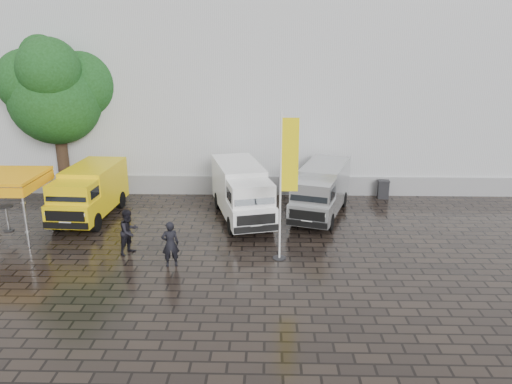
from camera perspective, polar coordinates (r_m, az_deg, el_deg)
ground at (r=19.23m, az=1.08°, el=-7.36°), size 120.00×120.00×0.00m
exhibition_hall at (r=33.62m, az=4.81°, el=13.68°), size 44.00×16.00×12.00m
hall_plinth at (r=26.60m, az=5.50°, el=0.71°), size 44.00×0.15×1.00m
van_yellow at (r=24.09m, az=-18.51°, el=-0.19°), size 2.24×5.18×2.34m
van_white at (r=22.74m, az=-1.63°, el=-0.14°), size 3.26×5.96×2.46m
van_silver at (r=23.36m, az=7.44°, el=0.03°), size 3.36×5.68×2.33m
canopy_tent at (r=23.06m, az=-26.91°, el=1.35°), size 2.94×2.94×2.62m
flagpole at (r=18.00m, az=3.42°, el=1.56°), size 0.88×0.50×5.56m
tree at (r=27.75m, az=-22.05°, el=10.56°), size 4.68×4.68×8.41m
cocktail_table at (r=24.03m, az=-26.56°, el=-2.72°), size 0.60×0.60×1.12m
wheelie_bin at (r=26.79m, az=14.33°, el=0.32°), size 0.63×0.63×0.96m
person_front at (r=18.37m, az=-9.77°, el=-5.89°), size 0.72×0.56×1.73m
person_tent at (r=19.78m, az=-14.31°, el=-4.41°), size 1.02×1.08×1.78m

